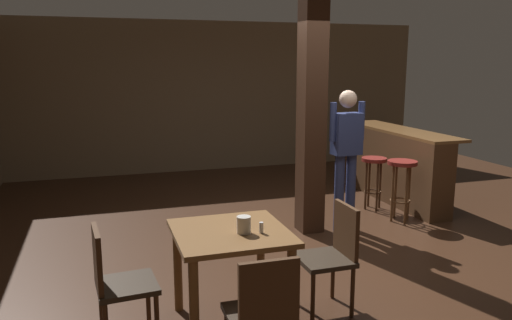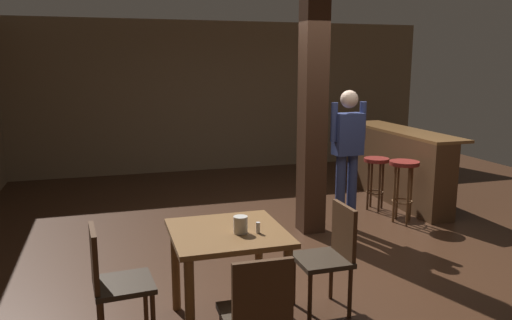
{
  "view_description": "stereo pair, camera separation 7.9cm",
  "coord_description": "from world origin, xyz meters",
  "px_view_note": "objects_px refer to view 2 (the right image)",
  "views": [
    {
      "loc": [
        -2.33,
        -4.84,
        2.04
      ],
      "look_at": [
        -0.76,
        0.08,
        1.03
      ],
      "focal_mm": 35.0,
      "sensor_mm": 36.0,
      "label": 1
    },
    {
      "loc": [
        -2.25,
        -4.86,
        2.04
      ],
      "look_at": [
        -0.76,
        0.08,
        1.03
      ],
      "focal_mm": 35.0,
      "sensor_mm": 36.0,
      "label": 2
    }
  ],
  "objects_px": {
    "bar_counter": "(395,165)",
    "bar_stool_mid": "(376,171)",
    "napkin_cup": "(241,225)",
    "salt_shaker": "(258,228)",
    "chair_east": "(330,252)",
    "standing_person": "(347,150)",
    "bar_stool_near": "(404,176)",
    "dining_table": "(228,249)",
    "chair_west": "(112,279)",
    "chair_south": "(258,313)"
  },
  "relations": [
    {
      "from": "chair_south",
      "to": "bar_stool_mid",
      "type": "height_order",
      "value": "chair_south"
    },
    {
      "from": "salt_shaker",
      "to": "standing_person",
      "type": "distance_m",
      "value": 2.57
    },
    {
      "from": "chair_east",
      "to": "bar_stool_mid",
      "type": "bearing_deg",
      "value": 53.19
    },
    {
      "from": "chair_east",
      "to": "chair_south",
      "type": "xyz_separation_m",
      "value": [
        -0.87,
        -0.79,
        0.0
      ]
    },
    {
      "from": "chair_west",
      "to": "standing_person",
      "type": "height_order",
      "value": "standing_person"
    },
    {
      "from": "dining_table",
      "to": "standing_person",
      "type": "xyz_separation_m",
      "value": [
        1.91,
        1.78,
        0.37
      ]
    },
    {
      "from": "dining_table",
      "to": "standing_person",
      "type": "distance_m",
      "value": 2.64
    },
    {
      "from": "chair_east",
      "to": "napkin_cup",
      "type": "distance_m",
      "value": 0.86
    },
    {
      "from": "standing_person",
      "to": "bar_counter",
      "type": "relative_size",
      "value": 0.73
    },
    {
      "from": "chair_east",
      "to": "salt_shaker",
      "type": "height_order",
      "value": "chair_east"
    },
    {
      "from": "chair_east",
      "to": "bar_stool_near",
      "type": "distance_m",
      "value": 2.7
    },
    {
      "from": "standing_person",
      "to": "bar_stool_near",
      "type": "xyz_separation_m",
      "value": [
        0.87,
        0.11,
        -0.4
      ]
    },
    {
      "from": "napkin_cup",
      "to": "standing_person",
      "type": "bearing_deg",
      "value": 45.52
    },
    {
      "from": "napkin_cup",
      "to": "salt_shaker",
      "type": "height_order",
      "value": "napkin_cup"
    },
    {
      "from": "salt_shaker",
      "to": "bar_stool_mid",
      "type": "relative_size",
      "value": 0.11
    },
    {
      "from": "dining_table",
      "to": "bar_stool_mid",
      "type": "height_order",
      "value": "dining_table"
    },
    {
      "from": "standing_person",
      "to": "bar_stool_mid",
      "type": "bearing_deg",
      "value": 40.58
    },
    {
      "from": "chair_west",
      "to": "dining_table",
      "type": "bearing_deg",
      "value": 1.77
    },
    {
      "from": "dining_table",
      "to": "standing_person",
      "type": "bearing_deg",
      "value": 42.93
    },
    {
      "from": "chair_east",
      "to": "bar_stool_near",
      "type": "xyz_separation_m",
      "value": [
        1.92,
        1.9,
        0.1
      ]
    },
    {
      "from": "bar_stool_near",
      "to": "bar_stool_mid",
      "type": "height_order",
      "value": "bar_stool_near"
    },
    {
      "from": "chair_east",
      "to": "napkin_cup",
      "type": "bearing_deg",
      "value": -174.56
    },
    {
      "from": "chair_east",
      "to": "standing_person",
      "type": "height_order",
      "value": "standing_person"
    },
    {
      "from": "napkin_cup",
      "to": "bar_counter",
      "type": "distance_m",
      "value": 4.31
    },
    {
      "from": "napkin_cup",
      "to": "chair_east",
      "type": "bearing_deg",
      "value": 5.44
    },
    {
      "from": "napkin_cup",
      "to": "standing_person",
      "type": "xyz_separation_m",
      "value": [
        1.83,
        1.87,
        0.16
      ]
    },
    {
      "from": "napkin_cup",
      "to": "standing_person",
      "type": "distance_m",
      "value": 2.62
    },
    {
      "from": "chair_west",
      "to": "bar_counter",
      "type": "height_order",
      "value": "bar_counter"
    },
    {
      "from": "standing_person",
      "to": "bar_stool_mid",
      "type": "height_order",
      "value": "standing_person"
    },
    {
      "from": "standing_person",
      "to": "bar_stool_mid",
      "type": "xyz_separation_m",
      "value": [
        0.81,
        0.7,
        -0.45
      ]
    },
    {
      "from": "chair_south",
      "to": "bar_counter",
      "type": "distance_m",
      "value": 4.87
    },
    {
      "from": "salt_shaker",
      "to": "standing_person",
      "type": "relative_size",
      "value": 0.05
    },
    {
      "from": "bar_counter",
      "to": "dining_table",
      "type": "bearing_deg",
      "value": -139.1
    },
    {
      "from": "standing_person",
      "to": "dining_table",
      "type": "bearing_deg",
      "value": -137.07
    },
    {
      "from": "bar_counter",
      "to": "bar_stool_near",
      "type": "xyz_separation_m",
      "value": [
        -0.47,
        -0.93,
        0.06
      ]
    },
    {
      "from": "bar_counter",
      "to": "chair_south",
      "type": "bearing_deg",
      "value": -131.97
    },
    {
      "from": "napkin_cup",
      "to": "bar_stool_near",
      "type": "xyz_separation_m",
      "value": [
        2.7,
        1.97,
        -0.24
      ]
    },
    {
      "from": "standing_person",
      "to": "bar_stool_mid",
      "type": "relative_size",
      "value": 2.34
    },
    {
      "from": "salt_shaker",
      "to": "bar_counter",
      "type": "bearing_deg",
      "value": 44.0
    },
    {
      "from": "chair_west",
      "to": "salt_shaker",
      "type": "xyz_separation_m",
      "value": [
        1.07,
        -0.1,
        0.31
      ]
    },
    {
      "from": "bar_counter",
      "to": "bar_stool_mid",
      "type": "height_order",
      "value": "bar_counter"
    },
    {
      "from": "bar_stool_mid",
      "to": "chair_east",
      "type": "bearing_deg",
      "value": -126.81
    },
    {
      "from": "napkin_cup",
      "to": "salt_shaker",
      "type": "relative_size",
      "value": 1.55
    },
    {
      "from": "chair_east",
      "to": "bar_stool_near",
      "type": "height_order",
      "value": "chair_east"
    },
    {
      "from": "salt_shaker",
      "to": "napkin_cup",
      "type": "bearing_deg",
      "value": 163.41
    },
    {
      "from": "napkin_cup",
      "to": "bar_stool_mid",
      "type": "xyz_separation_m",
      "value": [
        2.65,
        2.56,
        -0.29
      ]
    },
    {
      "from": "chair_east",
      "to": "chair_south",
      "type": "height_order",
      "value": "same"
    },
    {
      "from": "salt_shaker",
      "to": "bar_stool_mid",
      "type": "xyz_separation_m",
      "value": [
        2.52,
        2.6,
        -0.27
      ]
    },
    {
      "from": "dining_table",
      "to": "chair_south",
      "type": "xyz_separation_m",
      "value": [
        -0.01,
        -0.81,
        -0.12
      ]
    },
    {
      "from": "salt_shaker",
      "to": "bar_counter",
      "type": "relative_size",
      "value": 0.04
    }
  ]
}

